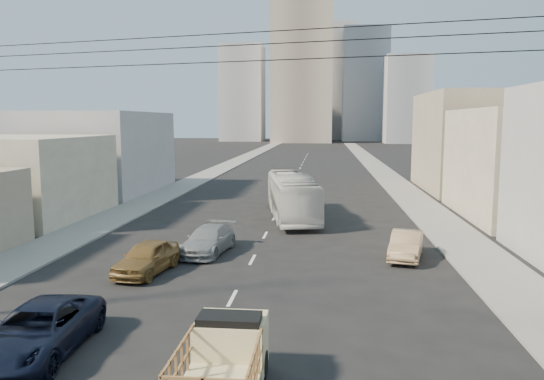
% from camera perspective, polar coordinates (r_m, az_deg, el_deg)
% --- Properties ---
extents(sidewalk_left, '(3.50, 180.00, 0.12)m').
position_cam_1_polar(sidewalk_left, '(84.11, -4.93, 2.58)').
color(sidewalk_left, gray).
rests_on(sidewalk_left, ground).
extents(sidewalk_right, '(3.50, 180.00, 0.12)m').
position_cam_1_polar(sidewalk_right, '(83.09, 11.22, 2.41)').
color(sidewalk_right, gray).
rests_on(sidewalk_right, ground).
extents(lane_dashes, '(0.15, 104.00, 0.01)m').
position_cam_1_polar(lane_dashes, '(65.87, 2.44, 1.22)').
color(lane_dashes, silver).
rests_on(lane_dashes, ground).
extents(flatbed_pickup, '(1.95, 4.41, 1.90)m').
position_cam_1_polar(flatbed_pickup, '(14.26, -5.20, -17.50)').
color(flatbed_pickup, beige).
rests_on(flatbed_pickup, ground).
extents(navy_pickup, '(2.68, 5.49, 1.50)m').
position_cam_1_polar(navy_pickup, '(18.20, -23.88, -13.64)').
color(navy_pickup, black).
rests_on(navy_pickup, ground).
extents(city_bus, '(4.74, 12.09, 3.29)m').
position_cam_1_polar(city_bus, '(38.88, 2.18, -0.66)').
color(city_bus, silver).
rests_on(city_bus, ground).
extents(sedan_brown, '(2.42, 4.66, 1.51)m').
position_cam_1_polar(sedan_brown, '(25.68, -13.31, -7.08)').
color(sedan_brown, brown).
rests_on(sedan_brown, ground).
extents(sedan_tan, '(2.42, 4.51, 1.41)m').
position_cam_1_polar(sedan_tan, '(28.53, 14.22, -5.76)').
color(sedan_tan, '#A3835F').
rests_on(sedan_tan, ground).
extents(sedan_grey, '(2.65, 5.17, 1.43)m').
position_cam_1_polar(sedan_grey, '(28.95, -6.88, -5.37)').
color(sedan_grey, gray).
rests_on(sedan_grey, ground).
extents(overhead_wires, '(23.01, 5.02, 0.72)m').
position_cam_1_polar(overhead_wires, '(14.48, -9.21, 14.75)').
color(overhead_wires, black).
rests_on(overhead_wires, ground).
extents(bldg_right_mid, '(11.00, 14.00, 8.00)m').
position_cam_1_polar(bldg_right_mid, '(43.51, 27.04, 2.52)').
color(bldg_right_mid, '#A5A085').
rests_on(bldg_right_mid, ground).
extents(bldg_right_far, '(12.00, 16.00, 10.00)m').
position_cam_1_polar(bldg_right_far, '(58.76, 21.88, 4.83)').
color(bldg_right_far, gray).
rests_on(bldg_right_far, ground).
extents(bldg_left_mid, '(11.00, 12.00, 6.00)m').
position_cam_1_polar(bldg_left_mid, '(43.04, -26.12, 1.19)').
color(bldg_left_mid, '#A5A085').
rests_on(bldg_left_mid, ground).
extents(bldg_left_far, '(12.00, 16.00, 8.00)m').
position_cam_1_polar(bldg_left_far, '(56.44, -18.62, 3.88)').
color(bldg_left_far, '#99999C').
rests_on(bldg_left_far, ground).
extents(high_rise_tower, '(20.00, 20.00, 60.00)m').
position_cam_1_polar(high_rise_tower, '(183.98, 3.31, 14.55)').
color(high_rise_tower, gray).
rests_on(high_rise_tower, ground).
extents(midrise_ne, '(16.00, 16.00, 40.00)m').
position_cam_1_polar(midrise_ne, '(198.34, 9.95, 11.03)').
color(midrise_ne, '#92959A').
rests_on(midrise_ne, ground).
extents(midrise_nw, '(15.00, 15.00, 34.00)m').
position_cam_1_polar(midrise_nw, '(194.91, -3.18, 10.31)').
color(midrise_nw, '#92959A').
rests_on(midrise_nw, ground).
extents(midrise_back, '(18.00, 18.00, 44.00)m').
position_cam_1_polar(midrise_back, '(212.93, 6.37, 11.38)').
color(midrise_back, '#99999C').
rests_on(midrise_back, ground).
extents(midrise_east, '(14.00, 14.00, 28.00)m').
position_cam_1_polar(midrise_east, '(179.48, 14.26, 9.39)').
color(midrise_east, '#92959A').
rests_on(midrise_east, ground).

